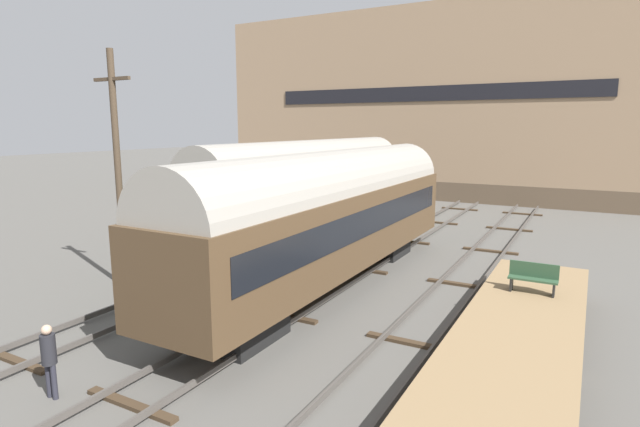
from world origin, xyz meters
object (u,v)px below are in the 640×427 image
Objects in this scene: train_car_green at (312,185)px; person_worker at (49,354)px; bench at (533,277)px; utility_pole at (118,168)px; train_car_brown at (331,211)px.

train_car_green is 16.53m from person_worker.
train_car_green is 12.60× the size of bench.
bench is 13.17m from person_worker.
train_car_green is 10.13× the size of person_worker.
utility_pole is at bearing 128.72° from person_worker.
bench reaches higher than person_worker.
train_car_green reaches higher than person_worker.
train_car_green is 2.01× the size of utility_pole.
train_car_green is at bearing 125.12° from train_car_brown.
train_car_brown is 1.94× the size of utility_pole.
train_car_green is 10.38m from utility_pole.
bench is 14.69m from utility_pole.
utility_pole is at bearing -104.26° from train_car_green.
train_car_brown is at bearing 28.81° from utility_pole.
utility_pole is (-5.02, 6.27, 3.50)m from person_worker.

